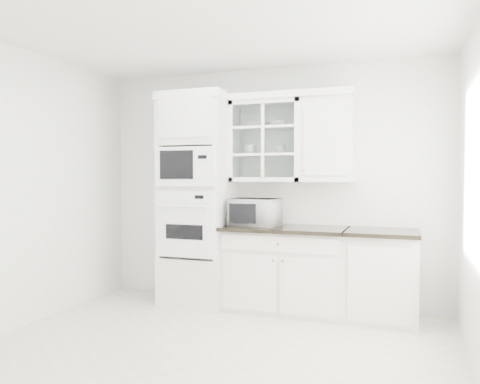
% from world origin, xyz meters
% --- Properties ---
extents(ground, '(4.00, 3.50, 0.01)m').
position_xyz_m(ground, '(0.00, 0.00, 0.01)').
color(ground, beige).
rests_on(ground, ground).
extents(room_shell, '(4.00, 3.50, 2.70)m').
position_xyz_m(room_shell, '(0.00, 0.43, 1.78)').
color(room_shell, white).
rests_on(room_shell, ground).
extents(oven_column, '(0.76, 0.68, 2.40)m').
position_xyz_m(oven_column, '(-0.75, 1.42, 1.20)').
color(oven_column, silver).
rests_on(oven_column, ground).
extents(base_cabinet_run, '(1.32, 0.67, 0.92)m').
position_xyz_m(base_cabinet_run, '(0.28, 1.45, 0.46)').
color(base_cabinet_run, silver).
rests_on(base_cabinet_run, ground).
extents(extra_base_cabinet, '(0.72, 0.67, 0.92)m').
position_xyz_m(extra_base_cabinet, '(1.28, 1.45, 0.46)').
color(extra_base_cabinet, silver).
rests_on(extra_base_cabinet, ground).
extents(upper_cabinet_glass, '(0.80, 0.33, 0.90)m').
position_xyz_m(upper_cabinet_glass, '(0.03, 1.58, 1.85)').
color(upper_cabinet_glass, silver).
rests_on(upper_cabinet_glass, room_shell).
extents(upper_cabinet_solid, '(0.55, 0.33, 0.90)m').
position_xyz_m(upper_cabinet_solid, '(0.71, 1.58, 1.85)').
color(upper_cabinet_solid, silver).
rests_on(upper_cabinet_solid, room_shell).
extents(crown_molding, '(2.14, 0.38, 0.07)m').
position_xyz_m(crown_molding, '(-0.07, 1.56, 2.33)').
color(crown_molding, white).
rests_on(crown_molding, room_shell).
extents(countertop_microwave, '(0.55, 0.47, 0.30)m').
position_xyz_m(countertop_microwave, '(-0.05, 1.41, 1.07)').
color(countertop_microwave, white).
rests_on(countertop_microwave, base_cabinet_run).
extents(bowl_a, '(0.31, 0.31, 0.06)m').
position_xyz_m(bowl_a, '(-0.11, 1.59, 2.04)').
color(bowl_a, white).
rests_on(bowl_a, upper_cabinet_glass).
extents(bowl_b, '(0.22, 0.22, 0.06)m').
position_xyz_m(bowl_b, '(0.15, 1.58, 2.04)').
color(bowl_b, white).
rests_on(bowl_b, upper_cabinet_glass).
extents(cup_a, '(0.16, 0.16, 0.10)m').
position_xyz_m(cup_a, '(-0.16, 1.57, 1.76)').
color(cup_a, white).
rests_on(cup_a, upper_cabinet_glass).
extents(cup_b, '(0.14, 0.14, 0.10)m').
position_xyz_m(cup_b, '(0.18, 1.60, 1.76)').
color(cup_b, white).
rests_on(cup_b, upper_cabinet_glass).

